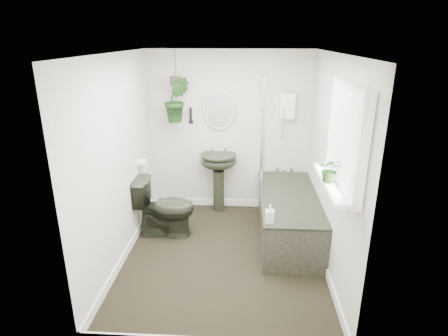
{
  "coord_description": "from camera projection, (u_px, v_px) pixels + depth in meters",
  "views": [
    {
      "loc": [
        0.24,
        -3.83,
        2.46
      ],
      "look_at": [
        0.0,
        0.15,
        1.05
      ],
      "focal_mm": 30.0,
      "sensor_mm": 36.0,
      "label": 1
    }
  ],
  "objects": [
    {
      "name": "wall_front",
      "position": [
        211.0,
        226.0,
        2.72
      ],
      "size": [
        2.3,
        0.02,
        2.3
      ],
      "primitive_type": "cube",
      "color": "silver",
      "rests_on": "ground"
    },
    {
      "name": "toilet",
      "position": [
        165.0,
        207.0,
        4.8
      ],
      "size": [
        0.76,
        0.44,
        0.77
      ],
      "primitive_type": "imported",
      "rotation": [
        0.0,
        0.0,
        1.56
      ],
      "color": "black",
      "rests_on": "floor"
    },
    {
      "name": "pedestal_sink",
      "position": [
        219.0,
        182.0,
        5.46
      ],
      "size": [
        0.57,
        0.51,
        0.87
      ],
      "primitive_type": null,
      "rotation": [
        0.0,
        0.0,
        0.15
      ],
      "color": "black",
      "rests_on": "floor"
    },
    {
      "name": "window_blinds",
      "position": [
        341.0,
        137.0,
        3.17
      ],
      "size": [
        0.01,
        0.86,
        0.76
      ],
      "primitive_type": "cube",
      "color": "white",
      "rests_on": "wall_right"
    },
    {
      "name": "shower_box",
      "position": [
        287.0,
        106.0,
        5.13
      ],
      "size": [
        0.2,
        0.1,
        0.35
      ],
      "primitive_type": "cube",
      "color": "white",
      "rests_on": "wall_back"
    },
    {
      "name": "wall_back",
      "position": [
        229.0,
        132.0,
        5.38
      ],
      "size": [
        2.3,
        0.02,
        2.3
      ],
      "primitive_type": "cube",
      "color": "silver",
      "rests_on": "ground"
    },
    {
      "name": "wall_right",
      "position": [
        332.0,
        166.0,
        3.98
      ],
      "size": [
        0.02,
        2.8,
        2.3
      ],
      "primitive_type": "cube",
      "color": "silver",
      "rests_on": "ground"
    },
    {
      "name": "sill_plant",
      "position": [
        330.0,
        170.0,
        3.25
      ],
      "size": [
        0.25,
        0.24,
        0.22
      ],
      "primitive_type": "imported",
      "rotation": [
        0.0,
        0.0,
        -0.4
      ],
      "color": "black",
      "rests_on": "window_sill"
    },
    {
      "name": "bath_screen",
      "position": [
        264.0,
        131.0,
        4.91
      ],
      "size": [
        0.04,
        0.72,
        1.4
      ],
      "primitive_type": null,
      "color": "silver",
      "rests_on": "bathtub"
    },
    {
      "name": "wall_sconce",
      "position": [
        191.0,
        115.0,
        5.28
      ],
      "size": [
        0.04,
        0.04,
        0.22
      ],
      "primitive_type": "cylinder",
      "color": "black",
      "rests_on": "wall_back"
    },
    {
      "name": "floor",
      "position": [
        223.0,
        256.0,
        4.44
      ],
      "size": [
        2.3,
        2.8,
        0.02
      ],
      "primitive_type": "cube",
      "color": "black",
      "rests_on": "ground"
    },
    {
      "name": "wall_left",
      "position": [
        118.0,
        162.0,
        4.12
      ],
      "size": [
        0.02,
        2.8,
        2.3
      ],
      "primitive_type": "cube",
      "color": "silver",
      "rests_on": "ground"
    },
    {
      "name": "window_recess",
      "position": [
        346.0,
        137.0,
        3.16
      ],
      "size": [
        0.08,
        1.0,
        0.9
      ],
      "primitive_type": "cube",
      "color": "white",
      "rests_on": "wall_right"
    },
    {
      "name": "hanging_plant",
      "position": [
        177.0,
        100.0,
        5.03
      ],
      "size": [
        0.38,
        0.33,
        0.61
      ],
      "primitive_type": "imported",
      "rotation": [
        0.0,
        0.0,
        0.18
      ],
      "color": "black",
      "rests_on": "ceiling"
    },
    {
      "name": "soap_bottle",
      "position": [
        270.0,
        214.0,
        3.96
      ],
      "size": [
        0.09,
        0.09,
        0.2
      ],
      "primitive_type": "imported",
      "rotation": [
        0.0,
        0.0,
        0.01
      ],
      "color": "black",
      "rests_on": "bathtub"
    },
    {
      "name": "skirting",
      "position": [
        223.0,
        252.0,
        4.42
      ],
      "size": [
        2.3,
        2.8,
        0.1
      ],
      "primitive_type": "cube",
      "color": "white",
      "rests_on": "floor"
    },
    {
      "name": "oval_mirror",
      "position": [
        219.0,
        109.0,
        5.23
      ],
      "size": [
        0.46,
        0.03,
        0.62
      ],
      "primitive_type": "ellipsoid",
      "color": "beige",
      "rests_on": "wall_back"
    },
    {
      "name": "window_sill",
      "position": [
        333.0,
        183.0,
        3.31
      ],
      "size": [
        0.18,
        1.0,
        0.04
      ],
      "primitive_type": "cube",
      "color": "white",
      "rests_on": "wall_right"
    },
    {
      "name": "hanging_pot",
      "position": [
        176.0,
        81.0,
        4.95
      ],
      "size": [
        0.16,
        0.16,
        0.12
      ],
      "primitive_type": "cylinder",
      "color": "#433429",
      "rests_on": "ceiling"
    },
    {
      "name": "bathtub",
      "position": [
        288.0,
        216.0,
        4.76
      ],
      "size": [
        0.72,
        1.72,
        0.58
      ],
      "primitive_type": null,
      "color": "black",
      "rests_on": "floor"
    },
    {
      "name": "ceiling",
      "position": [
        223.0,
        52.0,
        3.66
      ],
      "size": [
        2.3,
        2.8,
        0.02
      ],
      "primitive_type": "cube",
      "color": "white",
      "rests_on": "ground"
    },
    {
      "name": "toilet_roll_holder",
      "position": [
        142.0,
        163.0,
        4.86
      ],
      "size": [
        0.11,
        0.11,
        0.11
      ],
      "primitive_type": "cylinder",
      "rotation": [
        0.0,
        1.57,
        0.0
      ],
      "color": "white",
      "rests_on": "wall_left"
    }
  ]
}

